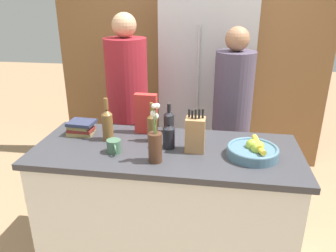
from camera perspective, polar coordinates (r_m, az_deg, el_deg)
The scene contains 15 objects.
kitchen_island at distance 2.35m, azimuth -0.34°, elevation -13.78°, with size 1.72×0.71×0.90m.
back_wall_wood at distance 3.63m, azimuth 3.93°, elevation 13.49°, with size 2.92×0.12×2.60m.
refrigerator at distance 3.33m, azimuth 6.61°, elevation 6.76°, with size 0.86×0.62×1.93m.
fruit_bowl at distance 2.06m, azimuth 14.59°, elevation -4.13°, with size 0.31×0.31×0.11m.
knife_block at distance 2.05m, azimuth 4.75°, elevation -1.45°, with size 0.12×0.10×0.28m.
flower_vase at distance 1.91m, azimuth -2.25°, elevation -3.07°, with size 0.08×0.08×0.36m.
cereal_box at distance 2.32m, azimuth -3.86°, elevation 2.15°, with size 0.16×0.06×0.29m.
coffee_mug at distance 2.08m, azimuth -9.38°, elevation -3.50°, with size 0.09×0.12×0.08m.
book_stack at distance 2.40m, azimuth -14.91°, elevation -0.28°, with size 0.20×0.16×0.10m.
bottle_oil at distance 2.34m, azimuth 0.16°, elevation 0.85°, with size 0.07×0.07×0.22m.
bottle_vinegar at distance 2.10m, azimuth 0.14°, elevation -1.65°, with size 0.08×0.08×0.22m.
bottle_wine at distance 2.19m, azimuth -2.86°, elevation -0.04°, with size 0.06×0.06×0.27m.
bottle_water at distance 2.24m, azimuth -10.50°, elevation 0.38°, with size 0.07×0.07×0.30m.
person_at_sink at distance 2.85m, azimuth -7.02°, elevation 4.00°, with size 0.35×0.35×1.70m.
person_in_blue at distance 2.76m, azimuth 11.03°, elevation 2.05°, with size 0.32×0.32×1.61m.
Camera 1 is at (0.30, -1.89, 1.81)m, focal length 35.00 mm.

